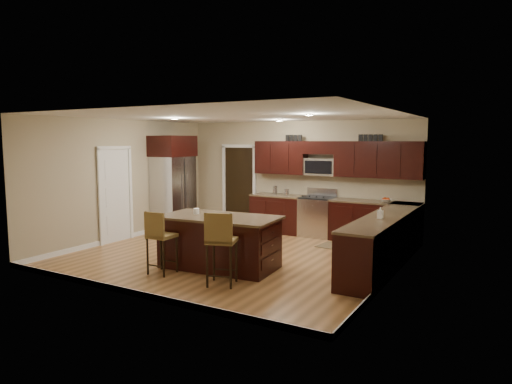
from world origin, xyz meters
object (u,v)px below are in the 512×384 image
Objects in this scene: stool_right at (221,240)px; island at (220,244)px; range at (317,216)px; stool_left at (159,235)px; refrigerator at (173,183)px.

island is at bearing 106.29° from stool_right.
stool_left is (-1.12, -4.17, 0.19)m from range.
stool_left is 1.24m from stool_right.
stool_right is at bearing -40.80° from refrigerator.
island is 3.60m from refrigerator.
island is 1.87× the size of stool_right.
refrigerator is at bearing 124.78° from stool_left.
stool_left is (-0.63, -0.84, 0.24)m from island.
range is 0.51× the size of island.
range reaches higher than island.
range is 3.36m from island.
refrigerator is (-3.42, 2.95, 0.48)m from stool_right.
range is 4.18m from stool_right.
range is 0.96× the size of stool_right.
stool_right is at bearing -59.56° from island.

